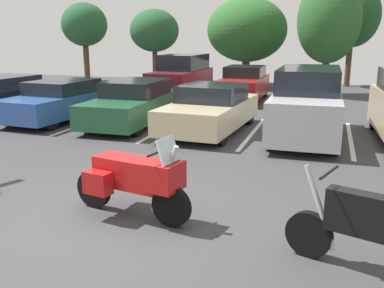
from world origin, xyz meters
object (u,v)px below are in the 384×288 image
motorcycle_second (376,231)px  car_champagne (210,109)px  car_black (0,96)px  motorcycle_touring (135,178)px  car_far_red (244,84)px  car_far_maroon (182,78)px  car_silver (307,104)px  car_blue (60,101)px  car_green (134,103)px

motorcycle_second → car_champagne: car_champagne is taller
car_black → motorcycle_second: bearing=-32.1°
motorcycle_touring → motorcycle_second: (3.50, -0.71, -0.07)m
motorcycle_touring → car_far_red: 13.32m
motorcycle_touring → car_black: (-8.88, 7.07, 0.01)m
car_champagne → motorcycle_touring: bearing=-85.1°
motorcycle_second → car_far_maroon: car_far_maroon is taller
motorcycle_touring → car_silver: bearing=71.1°
car_blue → car_far_maroon: size_ratio=1.01×
car_black → car_blue: bearing=-5.8°
motorcycle_touring → car_blue: motorcycle_touring is taller
car_far_maroon → car_far_red: (2.80, 0.49, -0.27)m
car_green → car_far_red: car_far_red is taller
motorcycle_second → car_champagne: size_ratio=0.48×
car_far_red → motorcycle_touring: bearing=-86.3°
car_far_maroon → car_black: bearing=-132.3°
car_green → car_silver: (5.56, -0.28, 0.29)m
car_champagne → car_far_red: (-0.28, 6.69, 0.05)m
car_champagne → car_silver: size_ratio=0.96×
car_green → car_champagne: car_green is taller
car_green → motorcycle_second: bearing=-48.4°
car_champagne → car_far_red: size_ratio=1.02×
car_far_red → car_champagne: bearing=-87.6°
car_blue → car_green: size_ratio=0.94×
car_green → car_champagne: size_ratio=1.04×
car_far_maroon → car_champagne: bearing=-63.6°
car_black → car_far_red: size_ratio=1.04×
car_blue → car_silver: bearing=-0.8°
motorcycle_touring → motorcycle_second: size_ratio=0.99×
car_far_red → car_blue: bearing=-128.6°
car_black → car_silver: size_ratio=0.97×
motorcycle_second → car_silver: size_ratio=0.46×
car_black → car_blue: size_ratio=1.03×
motorcycle_second → car_champagne: 8.36m
car_champagne → car_silver: 2.86m
motorcycle_second → car_silver: car_silver is taller
car_silver → car_far_red: car_silver is taller
car_green → car_far_red: 6.80m
car_far_red → car_green: bearing=-111.0°
motorcycle_touring → car_champagne: (-0.57, 6.60, 0.02)m
motorcycle_touring → motorcycle_second: motorcycle_touring is taller
car_black → car_green: size_ratio=0.97×
car_far_maroon → car_green: bearing=-86.4°
motorcycle_second → car_champagne: bearing=119.1°
motorcycle_second → car_green: 10.22m
car_silver → car_champagne: bearing=-178.7°
car_silver → car_far_maroon: car_far_maroon is taller
car_silver → car_far_red: 7.34m
car_green → car_black: bearing=178.7°
car_blue → motorcycle_touring: bearing=-48.3°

